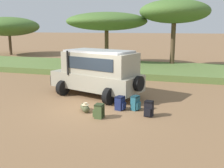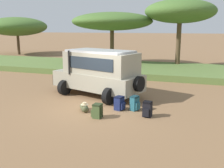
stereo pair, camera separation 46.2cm
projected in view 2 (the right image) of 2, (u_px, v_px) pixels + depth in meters
The scene contains 11 objects.
ground_plane at pixel (93, 108), 11.83m from camera, with size 320.00×320.00×0.00m, color olive.
grass_bank at pixel (143, 69), 21.51m from camera, with size 120.00×7.00×0.44m.
safari_vehicle at pixel (99, 72), 13.77m from camera, with size 5.45×3.63×2.44m.
backpack_beside_front_wheel at pixel (135, 103), 11.50m from camera, with size 0.43×0.45×0.65m.
backpack_cluster_center at pixel (119, 103), 11.57m from camera, with size 0.49×0.47×0.61m.
backpack_near_rear_wheel at pixel (147, 109), 10.66m from camera, with size 0.38×0.43×0.65m.
backpack_outermost at pixel (97, 111), 10.56m from camera, with size 0.44×0.39×0.58m.
duffel_bag_low_black_case at pixel (84, 107), 11.44m from camera, with size 0.57×0.67×0.41m.
acacia_tree_far_left at pixel (17, 27), 34.67m from camera, with size 7.74×7.97×4.92m.
acacia_tree_left_mid at pixel (112, 21), 24.54m from camera, with size 7.67×6.94×4.99m.
acacia_tree_centre_back at pixel (180, 12), 22.18m from camera, with size 5.99×5.65×5.92m.
Camera 2 is at (4.51, -10.43, 3.58)m, focal length 42.00 mm.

